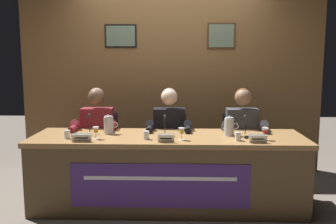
{
  "coord_description": "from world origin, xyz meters",
  "views": [
    {
      "loc": [
        0.12,
        -3.83,
        1.57
      ],
      "look_at": [
        0.0,
        0.0,
        1.01
      ],
      "focal_mm": 40.15,
      "sensor_mm": 36.0,
      "label": 1
    }
  ],
  "objects_px": {
    "microphone_left": "(88,128)",
    "panelist_right": "(243,134)",
    "water_cup_left": "(67,135)",
    "microphone_center": "(165,130)",
    "water_pitcher_right_side": "(229,127)",
    "nameplate_center": "(166,138)",
    "water_cup_right": "(238,137)",
    "chair_left": "(100,152)",
    "water_pitcher_left_side": "(109,125)",
    "water_cup_center": "(146,136)",
    "nameplate_left": "(82,138)",
    "juice_glass_left": "(96,131)",
    "juice_glass_right": "(265,132)",
    "juice_glass_center": "(182,132)",
    "nameplate_right": "(258,139)",
    "conference_table": "(168,161)",
    "microphone_right": "(246,130)",
    "chair_center": "(169,152)",
    "chair_right": "(239,153)",
    "panelist_left": "(96,133)",
    "panelist_center": "(169,133)"
  },
  "relations": [
    {
      "from": "conference_table",
      "to": "microphone_right",
      "type": "height_order",
      "value": "microphone_right"
    },
    {
      "from": "nameplate_center",
      "to": "chair_right",
      "type": "bearing_deg",
      "value": 46.05
    },
    {
      "from": "nameplate_center",
      "to": "microphone_center",
      "type": "xyz_separation_m",
      "value": [
        -0.02,
        0.24,
        0.03
      ]
    },
    {
      "from": "conference_table",
      "to": "panelist_center",
      "type": "bearing_deg",
      "value": 89.83
    },
    {
      "from": "nameplate_left",
      "to": "nameplate_right",
      "type": "relative_size",
      "value": 1.17
    },
    {
      "from": "panelist_center",
      "to": "water_pitcher_left_side",
      "type": "xyz_separation_m",
      "value": [
        -0.63,
        -0.31,
        0.15
      ]
    },
    {
      "from": "juice_glass_left",
      "to": "microphone_center",
      "type": "relative_size",
      "value": 0.57
    },
    {
      "from": "juice_glass_left",
      "to": "chair_center",
      "type": "xyz_separation_m",
      "value": [
        0.71,
        0.77,
        -0.41
      ]
    },
    {
      "from": "water_cup_center",
      "to": "nameplate_center",
      "type": "bearing_deg",
      "value": -30.59
    },
    {
      "from": "panelist_right",
      "to": "microphone_right",
      "type": "bearing_deg",
      "value": -95.2
    },
    {
      "from": "chair_left",
      "to": "water_pitcher_left_side",
      "type": "distance_m",
      "value": 0.69
    },
    {
      "from": "microphone_left",
      "to": "nameplate_center",
      "type": "relative_size",
      "value": 1.37
    },
    {
      "from": "microphone_right",
      "to": "nameplate_right",
      "type": "bearing_deg",
      "value": -74.14
    },
    {
      "from": "chair_center",
      "to": "water_pitcher_right_side",
      "type": "relative_size",
      "value": 4.24
    },
    {
      "from": "water_cup_left",
      "to": "microphone_center",
      "type": "height_order",
      "value": "microphone_center"
    },
    {
      "from": "nameplate_right",
      "to": "water_pitcher_left_side",
      "type": "height_order",
      "value": "water_pitcher_left_side"
    },
    {
      "from": "conference_table",
      "to": "water_cup_right",
      "type": "xyz_separation_m",
      "value": [
        0.69,
        -0.1,
        0.28
      ]
    },
    {
      "from": "water_cup_left",
      "to": "juice_glass_center",
      "type": "height_order",
      "value": "juice_glass_center"
    },
    {
      "from": "conference_table",
      "to": "microphone_left",
      "type": "height_order",
      "value": "microphone_left"
    },
    {
      "from": "nameplate_center",
      "to": "water_pitcher_left_side",
      "type": "bearing_deg",
      "value": 148.95
    },
    {
      "from": "microphone_left",
      "to": "panelist_right",
      "type": "relative_size",
      "value": 0.18
    },
    {
      "from": "water_cup_right",
      "to": "panelist_right",
      "type": "bearing_deg",
      "value": 76.02
    },
    {
      "from": "microphone_center",
      "to": "water_pitcher_left_side",
      "type": "relative_size",
      "value": 1.03
    },
    {
      "from": "juice_glass_left",
      "to": "panelist_center",
      "type": "distance_m",
      "value": 0.92
    },
    {
      "from": "water_cup_left",
      "to": "nameplate_center",
      "type": "relative_size",
      "value": 0.54
    },
    {
      "from": "panelist_center",
      "to": "panelist_right",
      "type": "distance_m",
      "value": 0.84
    },
    {
      "from": "nameplate_left",
      "to": "water_pitcher_left_side",
      "type": "height_order",
      "value": "water_pitcher_left_side"
    },
    {
      "from": "juice_glass_left",
      "to": "juice_glass_right",
      "type": "height_order",
      "value": "same"
    },
    {
      "from": "juice_glass_left",
      "to": "water_pitcher_right_side",
      "type": "xyz_separation_m",
      "value": [
        1.35,
        0.21,
        0.01
      ]
    },
    {
      "from": "water_cup_center",
      "to": "microphone_left",
      "type": "bearing_deg",
      "value": 164.03
    },
    {
      "from": "juice_glass_left",
      "to": "microphone_left",
      "type": "height_order",
      "value": "microphone_left"
    },
    {
      "from": "water_cup_right",
      "to": "water_cup_center",
      "type": "bearing_deg",
      "value": 178.02
    },
    {
      "from": "panelist_right",
      "to": "chair_left",
      "type": "bearing_deg",
      "value": 173.27
    },
    {
      "from": "conference_table",
      "to": "nameplate_center",
      "type": "height_order",
      "value": "nameplate_center"
    },
    {
      "from": "juice_glass_left",
      "to": "microphone_left",
      "type": "xyz_separation_m",
      "value": [
        -0.12,
        0.18,
        -0.01
      ]
    },
    {
      "from": "nameplate_center",
      "to": "chair_right",
      "type": "height_order",
      "value": "chair_right"
    },
    {
      "from": "chair_right",
      "to": "panelist_left",
      "type": "bearing_deg",
      "value": -173.27
    },
    {
      "from": "water_cup_right",
      "to": "water_pitcher_right_side",
      "type": "bearing_deg",
      "value": 103.08
    },
    {
      "from": "juice_glass_left",
      "to": "panelist_center",
      "type": "relative_size",
      "value": 0.1
    },
    {
      "from": "juice_glass_center",
      "to": "water_cup_center",
      "type": "relative_size",
      "value": 1.46
    },
    {
      "from": "panelist_right",
      "to": "juice_glass_right",
      "type": "height_order",
      "value": "panelist_right"
    },
    {
      "from": "conference_table",
      "to": "juice_glass_left",
      "type": "xyz_separation_m",
      "value": [
        -0.71,
        -0.07,
        0.33
      ]
    },
    {
      "from": "juice_glass_center",
      "to": "panelist_right",
      "type": "xyz_separation_m",
      "value": [
        0.7,
        0.59,
        -0.14
      ]
    },
    {
      "from": "nameplate_left",
      "to": "panelist_center",
      "type": "xyz_separation_m",
      "value": [
        0.83,
        0.69,
        -0.09
      ]
    },
    {
      "from": "water_cup_left",
      "to": "nameplate_center",
      "type": "bearing_deg",
      "value": -7.52
    },
    {
      "from": "water_pitcher_right_side",
      "to": "nameplate_center",
      "type": "bearing_deg",
      "value": -153.3
    },
    {
      "from": "juice_glass_left",
      "to": "water_cup_right",
      "type": "height_order",
      "value": "juice_glass_left"
    },
    {
      "from": "chair_center",
      "to": "water_pitcher_right_side",
      "type": "distance_m",
      "value": 0.95
    },
    {
      "from": "water_cup_right",
      "to": "juice_glass_center",
      "type": "bearing_deg",
      "value": 179.19
    },
    {
      "from": "nameplate_right",
      "to": "microphone_right",
      "type": "distance_m",
      "value": 0.25
    }
  ]
}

